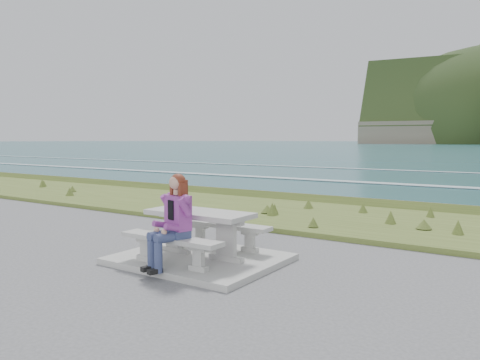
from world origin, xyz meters
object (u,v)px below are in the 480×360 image
(seated_woman, at_px, (169,234))
(bench_landward, at_px, (171,243))
(picnic_table, at_px, (199,221))
(bench_seaward, at_px, (224,228))

(seated_woman, bearing_deg, bench_landward, 141.31)
(picnic_table, distance_m, bench_seaward, 0.74)
(bench_landward, xyz_separation_m, seated_woman, (0.09, -0.13, 0.17))
(bench_landward, bearing_deg, seated_woman, -54.19)
(picnic_table, height_order, bench_landward, picnic_table)
(picnic_table, relative_size, bench_seaward, 1.00)
(bench_seaward, bearing_deg, seated_woman, -86.49)
(picnic_table, bearing_deg, bench_seaward, 90.00)
(picnic_table, height_order, bench_seaward, picnic_table)
(bench_seaward, relative_size, seated_woman, 1.27)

